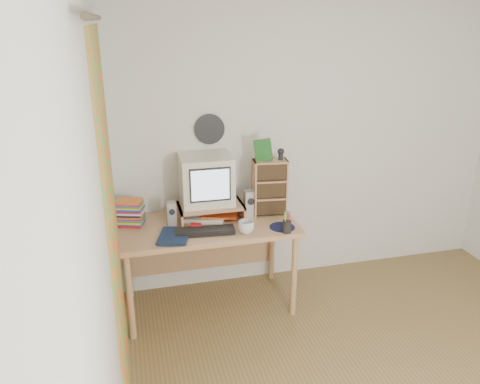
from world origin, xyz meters
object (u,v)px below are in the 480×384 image
desk (206,236)px  cd_rack (270,188)px  crt_monitor (207,180)px  diary (159,234)px  keyboard (205,231)px  mug (246,227)px  dvd_stack (130,209)px

desk → cd_rack: size_ratio=3.02×
crt_monitor → diary: bearing=-142.6°
crt_monitor → desk: bearing=-108.6°
keyboard → mug: size_ratio=3.61×
desk → mug: size_ratio=11.32×
dvd_stack → diary: dvd_stack is taller
mug → desk: bearing=130.1°
keyboard → cd_rack: size_ratio=0.96×
dvd_stack → cd_rack: cd_rack is taller
diary → crt_monitor: bearing=52.0°
diary → cd_rack: bearing=29.8°
mug → dvd_stack: bearing=156.6°
desk → keyboard: keyboard is taller
cd_rack → mug: 0.46m
dvd_stack → cd_rack: bearing=15.9°
mug → cd_rack: bearing=47.9°
mug → diary: (-0.64, 0.08, -0.02)m
cd_rack → diary: bearing=-159.3°
mug → diary: 0.65m
cd_rack → diary: (-0.93, -0.24, -0.20)m
crt_monitor → mug: size_ratio=3.32×
keyboard → dvd_stack: (-0.54, 0.29, 0.12)m
crt_monitor → mug: crt_monitor is taller
dvd_stack → diary: bearing=-37.5°
mug → diary: mug is taller
dvd_stack → diary: size_ratio=1.03×
crt_monitor → cd_rack: bearing=-7.5°
desk → diary: 0.48m
crt_monitor → cd_rack: size_ratio=0.89×
desk → diary: size_ratio=5.26×
desk → diary: diary is taller
desk → dvd_stack: size_ratio=5.11×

